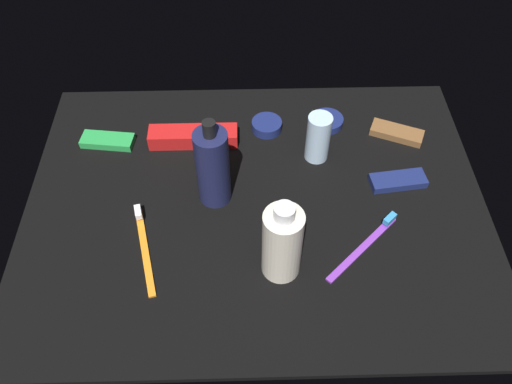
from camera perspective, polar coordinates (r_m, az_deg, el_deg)
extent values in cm
cube|color=black|center=(94.51, 0.00, -1.38)|extent=(84.00, 64.00, 1.20)
cylinder|color=#1A1E44|center=(89.33, -4.81, 2.71)|extent=(5.91, 5.91, 15.65)
cylinder|color=black|center=(82.72, -5.23, 6.99)|extent=(2.20, 2.20, 2.80)
cylinder|color=silver|center=(80.44, 2.92, -5.77)|extent=(6.33, 6.33, 14.01)
cylinder|color=silver|center=(73.82, 3.17, -2.30)|extent=(3.20, 3.20, 2.20)
cylinder|color=silver|center=(98.70, 6.91, 6.01)|extent=(4.59, 4.59, 10.13)
cube|color=purple|center=(89.63, 11.73, -6.06)|extent=(13.88, 13.26, 0.90)
cube|color=#338CCC|center=(92.92, 14.62, -2.89)|extent=(2.64, 2.59, 1.20)
cube|color=orange|center=(89.53, -12.24, -6.30)|extent=(5.48, 17.76, 0.90)
cube|color=white|center=(93.16, -12.94, -2.19)|extent=(1.69, 2.79, 1.20)
cube|color=red|center=(103.88, -6.97, 6.12)|extent=(17.61, 4.45, 3.20)
cube|color=brown|center=(108.96, 15.34, 6.36)|extent=(11.13, 7.78, 1.50)
cube|color=green|center=(107.72, -16.13, 5.49)|extent=(10.83, 5.31, 1.50)
cube|color=navy|center=(99.97, 15.47, 1.22)|extent=(10.82, 5.28, 1.50)
cylinder|color=navy|center=(108.52, 7.89, 7.79)|extent=(6.62, 6.62, 1.64)
cylinder|color=navy|center=(106.31, 1.20, 7.39)|extent=(6.19, 6.19, 2.02)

